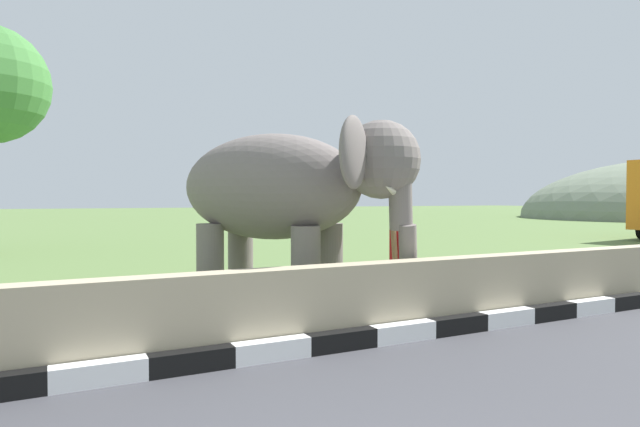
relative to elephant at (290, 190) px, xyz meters
The scene contains 4 objects.
striped_curb 3.85m from the elephant, 138.96° to the right, with size 16.20×0.20×0.24m.
barrier_parapet 2.42m from the elephant, 95.84° to the right, with size 28.00×0.36×1.00m, color tan.
elephant is the anchor object (origin of this frame).
person_handler 2.09m from the elephant, 20.66° to the right, with size 0.64×0.40×1.66m.
Camera 1 is at (-1.21, -1.66, 1.83)m, focal length 30.13 mm.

